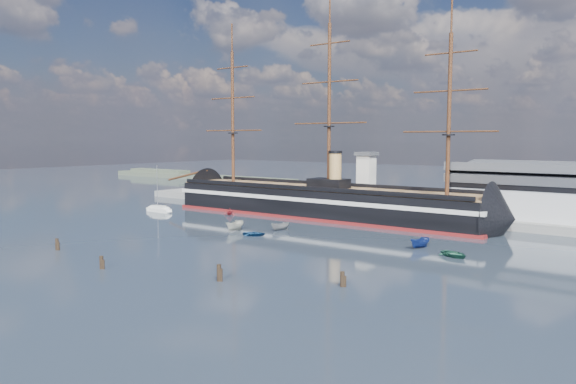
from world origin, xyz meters
The scene contains 16 objects.
ground centered at (0.00, 40.00, 0.00)m, with size 600.00×600.00×0.00m, color #25303C.
quay centered at (10.00, 76.00, 0.00)m, with size 180.00×18.00×2.00m, color slate.
quay_tower centered at (3.00, 73.00, 9.75)m, with size 5.00×5.00×15.00m.
shoreline centered at (-139.23, 135.00, 1.45)m, with size 120.00×10.00×4.00m.
warship centered at (-4.41, 60.00, 4.04)m, with size 112.99×17.50×53.94m.
sailboat centered at (-44.76, 40.18, 0.84)m, with size 8.29×2.57×13.19m.
motorboat_a centered at (-5.40, 29.37, 0.00)m, with size 6.94×2.55×2.78m, color beige.
motorboat_b centered at (2.11, 27.34, 0.00)m, with size 3.06×1.22×1.43m, color navy.
motorboat_c centered at (2.08, 36.28, 0.00)m, with size 5.51×2.02×2.20m, color gray.
motorboat_d centered at (-24.78, 47.92, 0.00)m, with size 5.62×2.44×2.06m, color #A2242C.
motorboat_e centered at (43.88, 32.76, 0.00)m, with size 3.37×1.35×1.57m, color #215642.
motorboat_f centered at (35.78, 36.40, 0.00)m, with size 6.16×2.26×2.46m, color navy.
piling_near_left centered at (-16.85, -6.58, 0.00)m, with size 0.64×0.64×2.87m, color black.
piling_near_mid centered at (2.90, -10.38, 0.00)m, with size 0.64×0.64×2.81m, color black.
piling_near_right centered at (23.13, -4.41, 0.00)m, with size 0.64×0.64×3.19m, color black.
piling_far_right centered at (38.95, 3.98, 0.00)m, with size 0.64×0.64×2.87m, color black.
Camera 1 is at (80.04, -61.46, 20.71)m, focal length 35.00 mm.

